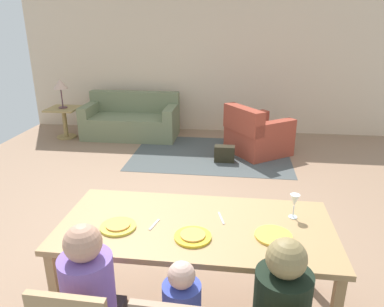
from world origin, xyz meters
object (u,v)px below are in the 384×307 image
at_px(plate_near_woman, 273,236).
at_px(handbag, 224,154).
at_px(plate_near_child, 193,237).
at_px(plate_near_man, 118,227).
at_px(couch, 132,121).
at_px(dining_table, 196,232).
at_px(table_lamp, 60,85).
at_px(side_table, 64,118).
at_px(armchair, 256,135).
at_px(wine_glass, 295,201).

bearing_deg(plate_near_woman, handbag, 97.68).
xyz_separation_m(plate_near_child, plate_near_woman, (0.53, 0.08, 0.00)).
distance_m(plate_near_man, plate_near_child, 0.54).
bearing_deg(handbag, couch, 147.86).
height_order(dining_table, table_lamp, table_lamp).
bearing_deg(handbag, side_table, 163.69).
bearing_deg(handbag, plate_near_man, -100.69).
distance_m(dining_table, plate_near_woman, 0.55).
height_order(plate_near_child, couch, couch).
relative_size(dining_table, plate_near_woman, 7.77).
height_order(plate_near_man, side_table, plate_near_man).
xyz_separation_m(plate_near_woman, armchair, (0.06, 3.76, -0.45)).
xyz_separation_m(plate_near_child, armchair, (0.60, 3.84, -0.45)).
relative_size(armchair, side_table, 2.06).
bearing_deg(armchair, handbag, -137.27).
distance_m(plate_near_woman, handbag, 3.38).
height_order(couch, armchair, same).
height_order(armchair, side_table, armchair).
relative_size(couch, side_table, 3.04).
relative_size(dining_table, couch, 1.10).
xyz_separation_m(plate_near_child, table_lamp, (-2.99, 4.27, 0.24)).
relative_size(plate_near_man, couch, 0.14).
distance_m(plate_near_man, couch, 4.66).
height_order(plate_near_man, handbag, plate_near_man).
bearing_deg(plate_near_man, plate_near_woman, 1.07).
distance_m(dining_table, armchair, 3.73).
bearing_deg(dining_table, wine_glass, 14.43).
bearing_deg(plate_near_woman, plate_near_child, -171.49).
bearing_deg(couch, handbag, -32.14).
relative_size(plate_near_child, couch, 0.14).
xyz_separation_m(plate_near_man, couch, (-1.22, 4.47, -0.47)).
relative_size(table_lamp, handbag, 1.69).
distance_m(plate_near_man, handbag, 3.43).
bearing_deg(couch, table_lamp, -168.16).
bearing_deg(wine_glass, plate_near_man, -166.34).
bearing_deg(plate_near_child, plate_near_woman, 8.51).
height_order(dining_table, couch, couch).
bearing_deg(plate_near_man, plate_near_child, -6.41).
height_order(dining_table, side_table, dining_table).
height_order(wine_glass, couch, wine_glass).
height_order(plate_near_woman, table_lamp, table_lamp).
bearing_deg(armchair, wine_glass, -88.32).
bearing_deg(plate_near_woman, table_lamp, 130.02).
bearing_deg(plate_near_child, table_lamp, 124.95).
relative_size(plate_near_child, handbag, 0.78).
distance_m(plate_near_child, side_table, 5.23).
bearing_deg(side_table, table_lamp, 90.00).
distance_m(plate_near_woman, table_lamp, 5.48).
bearing_deg(plate_near_child, handbag, 88.46).
distance_m(dining_table, plate_near_child, 0.20).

